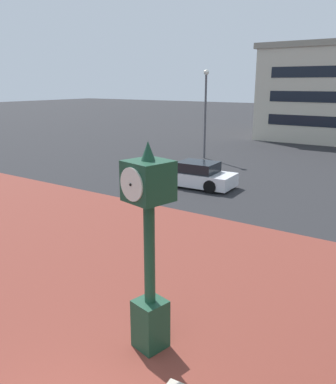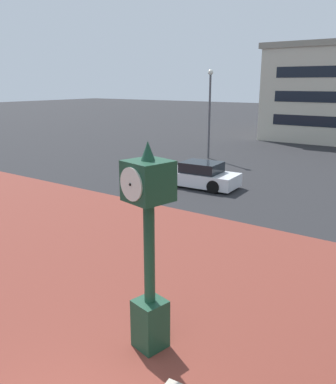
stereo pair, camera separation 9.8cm
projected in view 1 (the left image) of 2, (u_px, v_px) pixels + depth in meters
The scene contains 4 objects.
plaza_brick_paving at pixel (191, 343), 8.02m from camera, with size 44.00×14.44×0.01m, color brown.
street_clock at pixel (149, 245), 7.34m from camera, with size 0.88×0.91×4.14m.
car_street_near at pixel (195, 175), 20.08m from camera, with size 4.22×2.03×1.28m.
street_lamp_post at pixel (206, 104), 26.84m from camera, with size 0.36×0.36×5.99m.
Camera 1 is at (3.49, -2.76, 5.10)m, focal length 36.85 mm.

